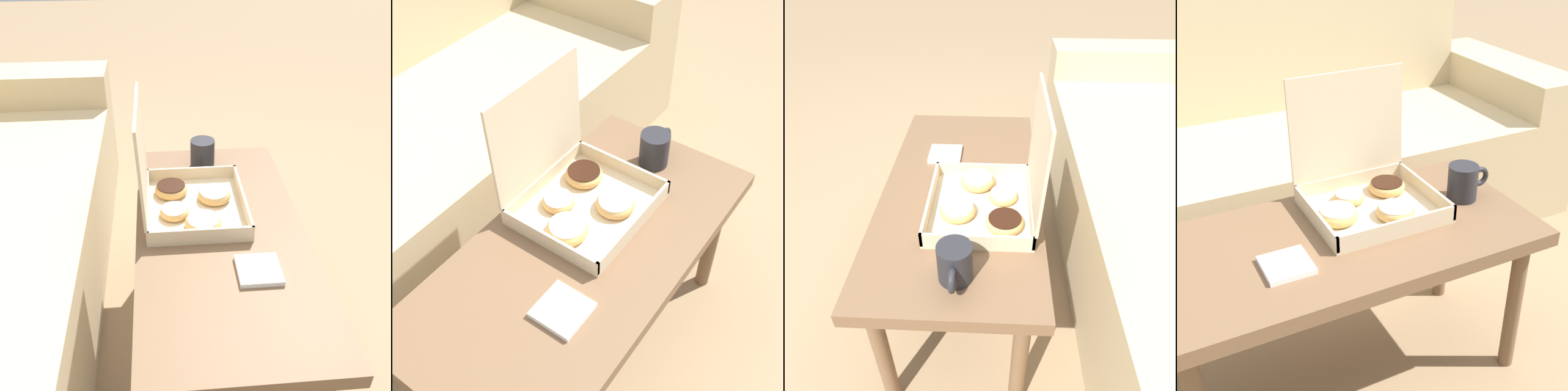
% 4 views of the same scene
% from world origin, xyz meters
% --- Properties ---
extents(ground_plane, '(12.00, 12.00, 0.00)m').
position_xyz_m(ground_plane, '(0.00, 0.00, 0.00)').
color(ground_plane, '#937756').
extents(coffee_table, '(0.99, 0.49, 0.48)m').
position_xyz_m(coffee_table, '(0.00, -0.05, 0.42)').
color(coffee_table, brown).
rests_on(coffee_table, ground_plane).
extents(pastry_box, '(0.34, 0.31, 0.35)m').
position_xyz_m(pastry_box, '(0.11, 0.05, 0.54)').
color(pastry_box, beige).
rests_on(pastry_box, coffee_table).
extents(coffee_mug, '(0.13, 0.08, 0.10)m').
position_xyz_m(coffee_mug, '(0.38, -0.03, 0.53)').
color(coffee_mug, '#232328').
rests_on(coffee_mug, coffee_table).
extents(napkin_stack, '(0.11, 0.11, 0.01)m').
position_xyz_m(napkin_stack, '(-0.18, -0.12, 0.49)').
color(napkin_stack, white).
rests_on(napkin_stack, coffee_table).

